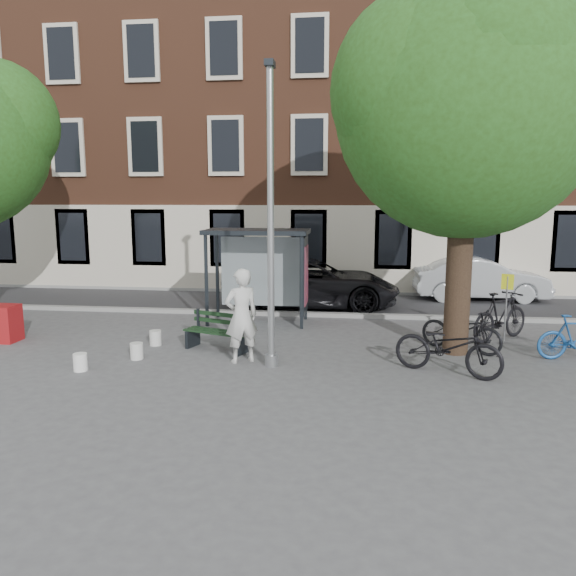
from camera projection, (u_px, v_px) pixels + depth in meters
The scene contains 20 objects.
ground at pixel (271, 366), 11.79m from camera, with size 90.00×90.00×0.00m, color #4C4C4F.
road at pixel (303, 303), 18.65m from camera, with size 40.00×4.00×0.01m, color #28282B.
curb_near at pixel (297, 314), 16.68m from camera, with size 40.00×0.25×0.12m, color gray.
curb_far at pixel (309, 292), 20.60m from camera, with size 40.00×0.25×0.12m, color gray.
building_row at pixel (318, 112), 23.39m from camera, with size 30.00×8.00×14.00m, color brown.
lamppost at pixel (271, 233), 11.34m from camera, with size 0.28×0.35×6.11m.
tree_right at pixel (469, 95), 11.75m from camera, with size 5.76×5.60×8.20m.
bus_shelter at pixel (272, 255), 15.58m from camera, with size 2.85×1.45×2.62m.
painter at pixel (241, 316), 11.90m from camera, with size 0.74×0.49×2.03m, color silver.
bench at pixel (218, 333), 12.99m from camera, with size 1.69×1.02×0.83m.
bike_a at pixel (448, 347), 11.14m from camera, with size 0.76×2.17×1.14m, color black.
bike_b at pixel (576, 337), 12.15m from camera, with size 0.47×1.67×1.01m, color #1A4E93.
bike_c at pixel (461, 329), 12.85m from camera, with size 0.67×1.92×1.01m, color black.
bike_d at pixel (501, 316), 13.78m from camera, with size 0.58×2.04×1.23m, color black.
car_dark at pixel (311, 283), 17.97m from camera, with size 2.58×5.60×1.56m, color black.
car_silver at pixel (480, 279), 19.18m from camera, with size 1.55×4.44×1.46m, color #ADB1B5.
bucket_a at pixel (137, 351), 12.25m from camera, with size 0.28×0.28×0.36m, color silver.
bucket_b at pixel (80, 362), 11.43m from camera, with size 0.28×0.28×0.36m, color white.
bucket_c at pixel (155, 338), 13.39m from camera, with size 0.28×0.28×0.36m, color silver.
notice_sign at pixel (507, 295), 13.63m from camera, with size 0.27×0.13×1.66m.
Camera 1 is at (1.74, -11.24, 3.52)m, focal length 35.00 mm.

